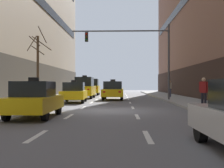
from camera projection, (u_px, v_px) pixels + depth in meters
name	position (u px, v px, depth m)	size (l,w,h in m)	color
ground_plane	(106.00, 111.00, 16.00)	(120.00, 120.00, 0.00)	slate
sidewalk_right	(222.00, 110.00, 15.80)	(3.46, 80.00, 0.14)	gray
lane_stripe_l1_s2	(37.00, 136.00, 8.05)	(0.16, 2.00, 0.01)	silver
lane_stripe_l1_s3	(69.00, 116.00, 13.05)	(0.16, 2.00, 0.01)	silver
lane_stripe_l1_s4	(83.00, 108.00, 18.04)	(0.16, 2.00, 0.01)	silver
lane_stripe_l1_s5	(91.00, 103.00, 23.04)	(0.16, 2.00, 0.01)	silver
lane_stripe_l1_s6	(97.00, 99.00, 28.04)	(0.16, 2.00, 0.01)	silver
lane_stripe_l1_s7	(100.00, 97.00, 33.04)	(0.16, 2.00, 0.01)	silver
lane_stripe_l1_s8	(103.00, 96.00, 38.03)	(0.16, 2.00, 0.01)	silver
lane_stripe_l1_s9	(105.00, 94.00, 43.03)	(0.16, 2.00, 0.01)	silver
lane_stripe_l1_s10	(107.00, 93.00, 48.03)	(0.16, 2.00, 0.01)	silver
lane_stripe_l2_s2	(148.00, 137.00, 7.95)	(0.16, 2.00, 0.01)	silver
lane_stripe_l2_s3	(137.00, 117.00, 12.95)	(0.16, 2.00, 0.01)	silver
lane_stripe_l2_s4	(133.00, 108.00, 17.95)	(0.16, 2.00, 0.01)	silver
lane_stripe_l2_s5	(130.00, 103.00, 22.95)	(0.16, 2.00, 0.01)	silver
lane_stripe_l2_s6	(128.00, 99.00, 27.94)	(0.16, 2.00, 0.01)	silver
lane_stripe_l2_s7	(127.00, 97.00, 32.94)	(0.16, 2.00, 0.01)	silver
lane_stripe_l2_s8	(126.00, 96.00, 37.94)	(0.16, 2.00, 0.01)	silver
lane_stripe_l2_s9	(126.00, 94.00, 42.94)	(0.16, 2.00, 0.01)	silver
lane_stripe_l2_s10	(125.00, 93.00, 47.94)	(0.16, 2.00, 0.01)	silver
taxi_driving_0	(85.00, 88.00, 30.36)	(1.96, 4.62, 2.42)	black
taxi_driving_1	(116.00, 89.00, 37.37)	(1.93, 4.52, 1.87)	black
taxi_driving_2	(92.00, 87.00, 39.59)	(2.02, 4.63, 2.41)	black
taxi_driving_3	(74.00, 93.00, 23.18)	(2.01, 4.41, 1.80)	black
taxi_driving_4	(35.00, 100.00, 12.58)	(1.82, 4.24, 1.75)	black
taxi_driving_5	(113.00, 91.00, 27.42)	(2.02, 4.68, 1.93)	black
traffic_signal_0	(140.00, 48.00, 25.49)	(8.66, 0.35, 6.64)	#4C4C51
street_tree_0	(38.00, 64.00, 23.63)	(1.98, 1.98, 6.00)	#4C3823
pedestrian_0	(204.00, 91.00, 15.61)	(0.41, 0.39, 1.69)	black
pedestrian_1	(170.00, 87.00, 30.21)	(0.33, 0.48, 1.74)	#383D59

